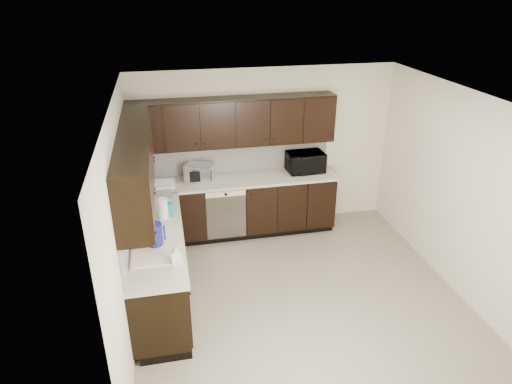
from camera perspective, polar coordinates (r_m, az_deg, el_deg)
floor at (r=5.96m, az=5.30°, el=-12.70°), size 4.00×4.00×0.00m
ceiling at (r=4.85m, az=6.48°, el=11.34°), size 4.00×4.00×0.00m
wall_back at (r=7.06m, az=1.03°, el=5.31°), size 4.00×0.02×2.50m
wall_left at (r=5.10m, az=-16.22°, el=-3.96°), size 0.02×4.00×2.50m
wall_right at (r=6.15m, az=23.91°, el=-0.03°), size 0.02×4.00×2.50m
wall_front at (r=3.75m, az=15.21°, el=-15.62°), size 4.00×0.02×2.50m
lower_cabinets at (r=6.47m, az=-6.02°, el=-4.98°), size 3.00×2.80×0.90m
countertop at (r=6.23m, az=-6.25°, el=-0.96°), size 3.03×2.83×0.04m
backsplash at (r=6.30m, az=-8.46°, el=1.83°), size 3.00×2.80×0.48m
upper_cabinets at (r=5.99m, az=-7.62°, el=6.68°), size 3.00×2.80×0.70m
dishwasher at (r=6.69m, az=-3.75°, el=-2.48°), size 0.58×0.04×0.78m
sink at (r=5.25m, az=-12.26°, el=-7.26°), size 0.54×0.82×0.42m
microwave at (r=7.04m, az=6.17°, el=3.74°), size 0.57×0.40×0.31m
soap_bottle_a at (r=4.85m, az=-10.00°, el=-7.66°), size 0.10×0.11×0.22m
soap_bottle_b at (r=5.90m, az=-13.87°, el=-1.67°), size 0.10×0.11×0.23m
toaster_oven at (r=6.74m, az=-7.06°, el=2.45°), size 0.48×0.43×0.25m
storage_bin at (r=6.39m, az=-12.04°, el=0.30°), size 0.45×0.37×0.16m
blue_pitcher at (r=5.18m, az=-12.59°, el=-5.28°), size 0.23×0.23×0.27m
teal_tumbler at (r=5.79m, az=-10.72°, el=-2.15°), size 0.09×0.09×0.18m
paper_towel_roll at (r=5.73m, az=-11.56°, el=-2.08°), size 0.14×0.14×0.27m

